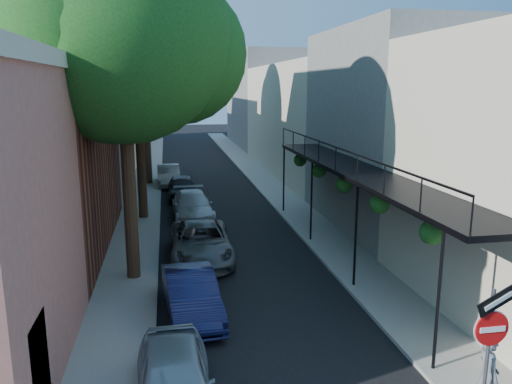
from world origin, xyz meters
name	(u,v)px	position (x,y,z in m)	size (l,w,h in m)	color
road_surface	(203,175)	(0.00, 30.00, 0.01)	(6.00, 64.00, 0.01)	black
sidewalk_left	(148,176)	(-4.00, 30.00, 0.06)	(2.00, 64.00, 0.12)	gray
sidewalk_right	(256,173)	(4.00, 30.00, 0.06)	(2.00, 64.00, 0.12)	gray
buildings_left	(62,109)	(-9.30, 28.76, 4.94)	(10.10, 59.10, 12.00)	#D2756C
buildings_right	(323,114)	(8.99, 29.49, 4.42)	(9.80, 55.00, 10.00)	beige
sign_post	(491,334)	(3.16, 0.97, 2.04)	(0.89, 0.17, 2.99)	#595B60
oak_near	(136,40)	(-3.37, 10.26, 7.88)	(7.48, 6.80, 11.42)	#331E14
oak_mid	(145,73)	(-3.42, 18.23, 7.06)	(6.60, 6.00, 10.20)	#331E14
oak_far	(151,57)	(-3.35, 27.27, 8.26)	(7.70, 7.00, 11.90)	#331E14
parked_car_a	(174,381)	(-2.56, 2.67, 0.66)	(1.56, 3.87, 1.32)	#9199A1
parked_car_b	(191,295)	(-2.01, 6.89, 0.65)	(1.38, 3.96, 1.30)	#12163B
parked_car_c	(201,242)	(-1.40, 11.62, 0.68)	(2.26, 4.91, 1.37)	#515558
parked_car_d	(192,206)	(-1.41, 17.58, 0.67)	(1.87, 4.59, 1.33)	#BABABE
parked_car_e	(182,188)	(-1.78, 22.18, 0.68)	(1.61, 4.01, 1.36)	black
parked_car_f	(168,175)	(-2.51, 26.52, 0.67)	(1.42, 4.08, 1.34)	slate
pedestrian	(488,377)	(3.40, 1.25, 0.97)	(0.62, 0.41, 1.70)	slate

